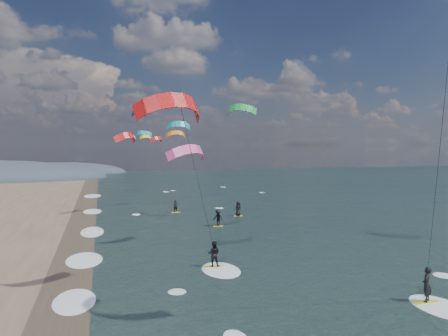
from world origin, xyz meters
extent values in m
plane|color=black|center=(0.00, 0.00, 0.00)|extent=(260.00, 260.00, 0.00)
cube|color=#382D23|center=(-12.00, 10.00, 0.00)|extent=(3.00, 240.00, 0.00)
ellipsoid|color=#3D4756|center=(-22.00, 120.00, 0.00)|extent=(40.00, 18.00, 7.00)
cube|color=yellow|center=(7.36, 0.42, 0.03)|extent=(1.58, 0.47, 0.07)
imported|color=black|center=(7.36, 0.42, 1.04)|extent=(0.84, 0.81, 1.95)
ellipsoid|color=white|center=(7.66, -0.38, 0.00)|extent=(2.60, 4.20, 0.12)
cylinder|color=black|center=(5.36, -2.58, 9.61)|extent=(0.02, 0.02, 18.12)
cube|color=yellow|center=(-2.20, 10.44, 0.03)|extent=(1.43, 0.44, 0.07)
imported|color=black|center=(-2.20, 10.44, 0.97)|extent=(1.08, 0.98, 1.81)
ellipsoid|color=white|center=(-1.90, 9.64, 0.00)|extent=(2.60, 4.20, 0.12)
cylinder|color=black|center=(-3.95, 7.44, 6.24)|extent=(0.02, 0.02, 12.08)
cube|color=yellow|center=(2.16, 25.46, 0.03)|extent=(1.10, 0.35, 0.05)
imported|color=black|center=(2.16, 25.46, 0.93)|extent=(1.26, 1.25, 1.75)
cube|color=yellow|center=(6.28, 31.30, 0.03)|extent=(1.10, 0.35, 0.05)
imported|color=black|center=(6.28, 31.30, 0.94)|extent=(0.93, 1.04, 1.78)
cube|color=yellow|center=(-0.65, 36.13, 0.03)|extent=(1.10, 0.35, 0.05)
imported|color=black|center=(-0.65, 36.13, 0.82)|extent=(0.59, 0.41, 1.54)
ellipsoid|color=white|center=(-10.80, 6.00, 0.00)|extent=(2.40, 5.40, 0.11)
ellipsoid|color=white|center=(-10.80, 15.00, 0.00)|extent=(2.40, 5.40, 0.11)
ellipsoid|color=white|center=(-10.80, 26.00, 0.00)|extent=(2.40, 5.40, 0.11)
ellipsoid|color=white|center=(-10.80, 40.00, 0.00)|extent=(2.40, 5.40, 0.11)
ellipsoid|color=white|center=(-10.80, 58.00, 0.00)|extent=(2.40, 5.40, 0.11)
camera|label=1|loc=(-9.88, -19.30, 8.74)|focal=35.00mm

